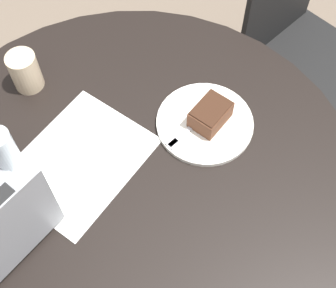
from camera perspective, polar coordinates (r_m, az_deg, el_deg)
ground_plane at (r=1.80m, az=-3.03°, el=-15.15°), size 12.00×12.00×0.00m
dining_table at (r=1.23m, az=-4.31°, el=-7.78°), size 1.12×1.12×0.75m
chair at (r=1.76m, az=15.91°, el=10.68°), size 0.59×0.59×0.91m
paper_document at (r=1.14m, az=-10.73°, el=-1.97°), size 0.41×0.39×0.00m
plate at (r=1.17m, az=4.50°, el=2.57°), size 0.24×0.24×0.01m
cake_slice at (r=1.15m, az=5.19°, el=3.63°), size 0.12×0.11×0.06m
fork at (r=1.15m, az=2.47°, el=1.71°), size 0.14×0.13×0.00m
coffee_glass at (r=1.26m, az=-17.03°, el=8.47°), size 0.08×0.08×0.11m
water_glass at (r=1.13m, az=-19.40°, el=-0.73°), size 0.06×0.06×0.12m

